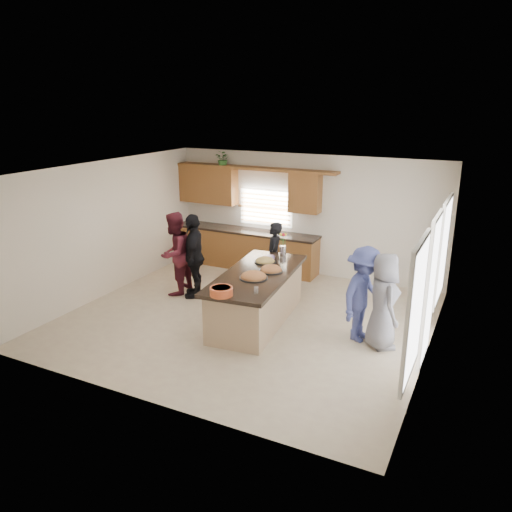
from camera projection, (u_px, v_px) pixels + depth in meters
The scene contains 18 objects.
floor at pixel (247, 319), 9.43m from camera, with size 6.50×6.50×0.00m, color beige.
room_shell at pixel (246, 221), 8.86m from camera, with size 6.52×6.02×2.81m.
back_cabinetry at pixel (244, 231), 12.11m from camera, with size 4.08×0.66×2.46m.
right_wall_glazing at pixel (431, 280), 7.56m from camera, with size 0.06×4.00×2.25m.
island at pixel (257, 298), 9.22m from camera, with size 1.41×2.80×0.95m.
platter_front at pixel (254, 277), 8.77m from camera, with size 0.50×0.50×0.20m.
platter_mid at pixel (271, 270), 9.14m from camera, with size 0.44×0.44×0.18m.
platter_back at pixel (265, 261), 9.63m from camera, with size 0.41×0.41×0.17m.
salad_bowl at pixel (221, 291), 8.01m from camera, with size 0.37×0.37×0.14m.
clear_cup at pixel (256, 290), 8.10m from camera, with size 0.07×0.07×0.11m, color white.
plate_stack at pixel (269, 257), 9.88m from camera, with size 0.21×0.21×0.05m, color #B78BCA.
flower_vase at pixel (283, 243), 10.08m from camera, with size 0.14×0.14×0.45m.
potted_plant at pixel (223, 159), 11.93m from camera, with size 0.36×0.31×0.39m, color #3C7D32.
woman_left_back at pixel (274, 257), 10.58m from camera, with size 0.55×0.36×1.52m, color black.
woman_left_mid at pixel (175, 254), 10.43m from camera, with size 0.86×0.67×1.76m, color #5A1B27.
woman_left_front at pixel (194, 256), 10.28m from camera, with size 1.04×0.43×1.77m, color black.
woman_right_back at pixel (363, 294), 8.39m from camera, with size 1.07×0.62×1.66m, color #383F7A.
woman_right_front at pixel (383, 301), 8.15m from camera, with size 0.80×0.52×1.63m, color slate.
Camera 1 is at (3.97, -7.67, 3.97)m, focal length 35.00 mm.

